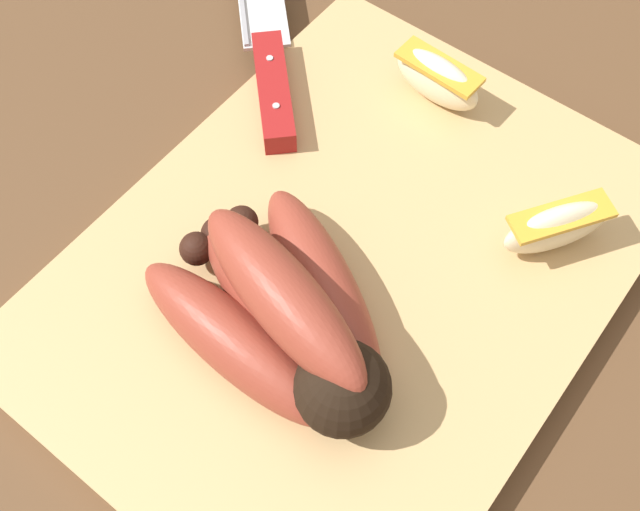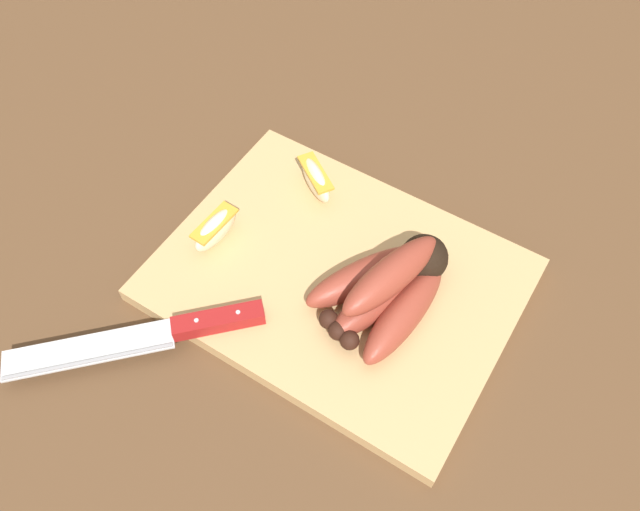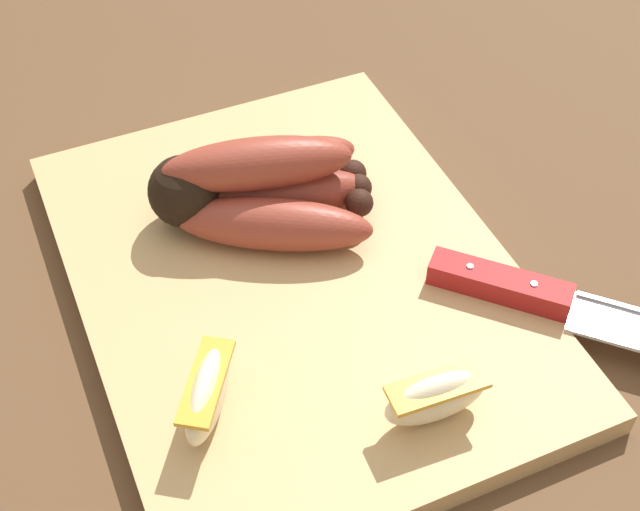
% 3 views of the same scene
% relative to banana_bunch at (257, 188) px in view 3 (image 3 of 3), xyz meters
% --- Properties ---
extents(ground_plane, '(6.00, 6.00, 0.00)m').
position_rel_banana_bunch_xyz_m(ground_plane, '(-0.06, -0.01, -0.05)').
color(ground_plane, brown).
extents(cutting_board, '(0.40, 0.30, 0.02)m').
position_rel_banana_bunch_xyz_m(cutting_board, '(-0.06, -0.00, -0.04)').
color(cutting_board, tan).
rests_on(cutting_board, ground_plane).
extents(banana_bunch, '(0.14, 0.17, 0.07)m').
position_rel_banana_bunch_xyz_m(banana_bunch, '(0.00, 0.00, 0.00)').
color(banana_bunch, black).
rests_on(banana_bunch, cutting_board).
extents(chefs_knife, '(0.22, 0.22, 0.02)m').
position_rel_banana_bunch_xyz_m(chefs_knife, '(-0.17, -0.16, -0.02)').
color(chefs_knife, silver).
rests_on(chefs_knife, cutting_board).
extents(apple_wedge_near, '(0.07, 0.06, 0.04)m').
position_rel_banana_bunch_xyz_m(apple_wedge_near, '(-0.15, 0.09, -0.01)').
color(apple_wedge_near, beige).
rests_on(apple_wedge_near, cutting_board).
extents(apple_wedge_middle, '(0.03, 0.07, 0.04)m').
position_rel_banana_bunch_xyz_m(apple_wedge_middle, '(-0.21, -0.04, -0.01)').
color(apple_wedge_middle, beige).
rests_on(apple_wedge_middle, cutting_board).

